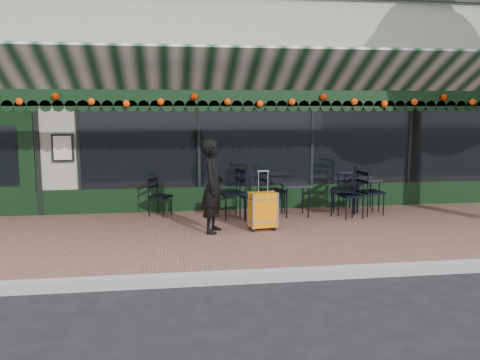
{
  "coord_description": "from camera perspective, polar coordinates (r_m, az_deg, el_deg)",
  "views": [
    {
      "loc": [
        -1.63,
        -6.48,
        2.32
      ],
      "look_at": [
        -0.48,
        1.6,
        1.13
      ],
      "focal_mm": 38.0,
      "sensor_mm": 36.0,
      "label": 1
    }
  ],
  "objects": [
    {
      "name": "ground",
      "position": [
        7.07,
        5.8,
        -10.88
      ],
      "size": [
        80.0,
        80.0,
        0.0
      ],
      "primitive_type": "plane",
      "color": "black",
      "rests_on": "ground"
    },
    {
      "name": "sidewalk",
      "position": [
        8.92,
        2.72,
        -6.27
      ],
      "size": [
        18.0,
        4.0,
        0.15
      ],
      "primitive_type": "cube",
      "color": "brown",
      "rests_on": "ground"
    },
    {
      "name": "curb",
      "position": [
        6.98,
        5.97,
        -10.51
      ],
      "size": [
        18.0,
        0.16,
        0.15
      ],
      "primitive_type": "cube",
      "color": "#9E9E99",
      "rests_on": "ground"
    },
    {
      "name": "restaurant_building",
      "position": [
        14.41,
        -1.6,
        8.12
      ],
      "size": [
        12.0,
        9.6,
        4.5
      ],
      "color": "#A3A08D",
      "rests_on": "ground"
    },
    {
      "name": "woman",
      "position": [
        8.72,
        -3.05,
        -0.71
      ],
      "size": [
        0.55,
        0.68,
        1.61
      ],
      "primitive_type": "imported",
      "rotation": [
        0.0,
        0.0,
        1.25
      ],
      "color": "black",
      "rests_on": "sidewalk"
    },
    {
      "name": "suitcase",
      "position": [
        8.94,
        2.59,
        -3.43
      ],
      "size": [
        0.5,
        0.33,
        1.05
      ],
      "rotation": [
        0.0,
        0.0,
        0.18
      ],
      "color": "orange",
      "rests_on": "sidewalk"
    },
    {
      "name": "cafe_table_a",
      "position": [
        10.93,
        13.84,
        -0.18
      ],
      "size": [
        0.54,
        0.54,
        0.67
      ],
      "color": "black",
      "rests_on": "sidewalk"
    },
    {
      "name": "cafe_table_b",
      "position": [
        10.1,
        6.21,
        -0.82
      ],
      "size": [
        0.52,
        0.52,
        0.64
      ],
      "color": "black",
      "rests_on": "sidewalk"
    },
    {
      "name": "chair_a_left",
      "position": [
        10.33,
        11.51,
        -1.16
      ],
      "size": [
        0.66,
        0.66,
        1.0
      ],
      "primitive_type": null,
      "rotation": [
        0.0,
        0.0,
        -1.99
      ],
      "color": "black",
      "rests_on": "sidewalk"
    },
    {
      "name": "chair_a_right",
      "position": [
        10.5,
        14.45,
        -1.37
      ],
      "size": [
        0.54,
        0.54,
        0.9
      ],
      "primitive_type": null,
      "rotation": [
        0.0,
        0.0,
        1.78
      ],
      "color": "black",
      "rests_on": "sidewalk"
    },
    {
      "name": "chair_a_front",
      "position": [
        10.13,
        12.35,
        -1.77
      ],
      "size": [
        0.47,
        0.47,
        0.86
      ],
      "primitive_type": null,
      "rotation": [
        0.0,
        0.0,
        0.09
      ],
      "color": "black",
      "rests_on": "sidewalk"
    },
    {
      "name": "chair_b_left",
      "position": [
        9.83,
        -1.02,
        -1.54
      ],
      "size": [
        0.61,
        0.61,
        0.98
      ],
      "primitive_type": null,
      "rotation": [
        0.0,
        0.0,
        -1.27
      ],
      "color": "black",
      "rests_on": "sidewalk"
    },
    {
      "name": "chair_b_right",
      "position": [
        10.38,
        3.68,
        -1.25
      ],
      "size": [
        0.56,
        0.56,
        0.9
      ],
      "primitive_type": null,
      "rotation": [
        0.0,
        0.0,
        1.87
      ],
      "color": "black",
      "rests_on": "sidewalk"
    },
    {
      "name": "chair_b_front",
      "position": [
        9.74,
        1.36,
        -1.87
      ],
      "size": [
        0.51,
        0.51,
        0.9
      ],
      "primitive_type": null,
      "rotation": [
        0.0,
        0.0,
        0.15
      ],
      "color": "black",
      "rests_on": "sidewalk"
    },
    {
      "name": "chair_solo",
      "position": [
        10.19,
        -8.95,
        -1.88
      ],
      "size": [
        0.53,
        0.53,
        0.77
      ],
      "primitive_type": null,
      "rotation": [
        0.0,
        0.0,
        1.03
      ],
      "color": "black",
      "rests_on": "sidewalk"
    }
  ]
}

